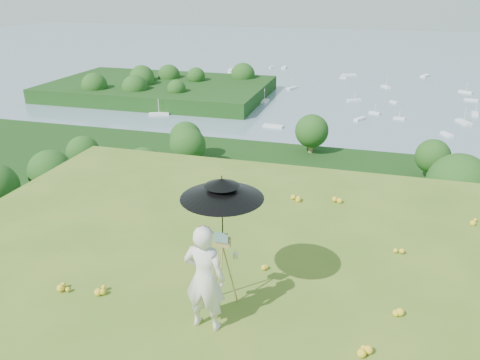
# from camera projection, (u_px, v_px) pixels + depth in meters

# --- Properties ---
(ground) EXTENTS (14.00, 14.00, 0.00)m
(ground) POSITION_uv_depth(u_px,v_px,m) (234.00, 310.00, 7.83)
(ground) COLOR #4B7321
(ground) RESTS_ON ground
(forest_slope) EXTENTS (140.00, 56.00, 22.00)m
(forest_slope) POSITION_uv_depth(u_px,v_px,m) (327.00, 328.00, 50.14)
(forest_slope) COLOR black
(forest_slope) RESTS_ON bay_water
(shoreline_tier) EXTENTS (170.00, 28.00, 8.00)m
(shoreline_tier) POSITION_uv_depth(u_px,v_px,m) (346.00, 219.00, 88.36)
(shoreline_tier) COLOR slate
(shoreline_tier) RESTS_ON bay_water
(bay_water) EXTENTS (700.00, 700.00, 0.00)m
(bay_water) POSITION_uv_depth(u_px,v_px,m) (369.00, 68.00, 234.08)
(bay_water) COLOR #6F8E9E
(bay_water) RESTS_ON ground
(peninsula) EXTENTS (90.00, 60.00, 12.00)m
(peninsula) POSITION_uv_depth(u_px,v_px,m) (159.00, 82.00, 175.31)
(peninsula) COLOR black
(peninsula) RESTS_ON bay_water
(slope_trees) EXTENTS (110.00, 50.00, 6.00)m
(slope_trees) POSITION_uv_depth(u_px,v_px,m) (337.00, 211.00, 44.71)
(slope_trees) COLOR #164615
(slope_trees) RESTS_ON forest_slope
(harbor_town) EXTENTS (110.00, 22.00, 5.00)m
(harbor_town) POSITION_uv_depth(u_px,v_px,m) (349.00, 188.00, 85.84)
(harbor_town) COLOR beige
(harbor_town) RESTS_ON shoreline_tier
(moored_boats) EXTENTS (140.00, 140.00, 0.70)m
(moored_boats) POSITION_uv_depth(u_px,v_px,m) (327.00, 101.00, 166.91)
(moored_boats) COLOR white
(moored_boats) RESTS_ON bay_water
(wildflowers) EXTENTS (10.00, 10.50, 0.12)m
(wildflowers) POSITION_uv_depth(u_px,v_px,m) (238.00, 298.00, 8.03)
(wildflowers) COLOR yellow
(wildflowers) RESTS_ON ground
(painter) EXTENTS (0.68, 0.46, 1.81)m
(painter) POSITION_uv_depth(u_px,v_px,m) (205.00, 278.00, 7.13)
(painter) COLOR white
(painter) RESTS_ON ground
(field_easel) EXTENTS (0.54, 0.54, 1.41)m
(field_easel) POSITION_uv_depth(u_px,v_px,m) (223.00, 269.00, 7.72)
(field_easel) COLOR olive
(field_easel) RESTS_ON ground
(sun_umbrella) EXTENTS (1.35, 1.35, 1.19)m
(sun_umbrella) POSITION_uv_depth(u_px,v_px,m) (222.00, 211.00, 7.34)
(sun_umbrella) COLOR black
(sun_umbrella) RESTS_ON field_easel
(painter_cap) EXTENTS (0.20, 0.23, 0.10)m
(painter_cap) POSITION_uv_depth(u_px,v_px,m) (203.00, 229.00, 6.80)
(painter_cap) COLOR #C46C6B
(painter_cap) RESTS_ON painter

